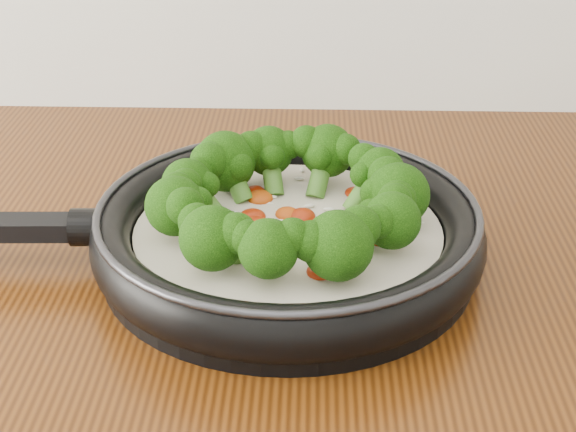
{
  "coord_description": "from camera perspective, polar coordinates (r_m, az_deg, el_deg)",
  "views": [
    {
      "loc": [
        0.09,
        0.38,
        1.32
      ],
      "look_at": [
        0.07,
        1.08,
        0.95
      ],
      "focal_mm": 53.74,
      "sensor_mm": 36.0,
      "label": 1
    }
  ],
  "objects": [
    {
      "name": "skillet",
      "position": [
        0.79,
        -0.21,
        -0.67
      ],
      "size": [
        0.57,
        0.37,
        0.1
      ],
      "color": "black",
      "rests_on": "counter"
    }
  ]
}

